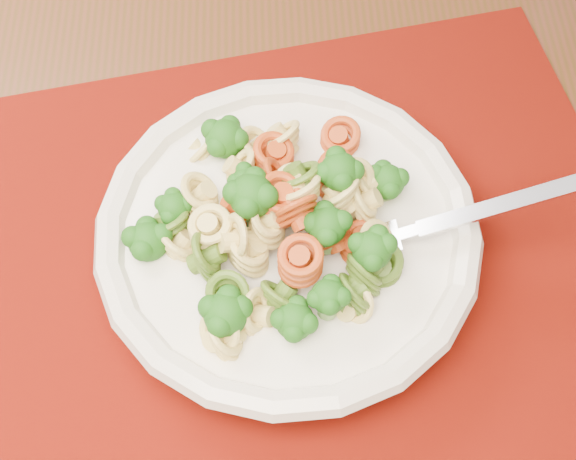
{
  "coord_description": "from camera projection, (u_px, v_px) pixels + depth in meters",
  "views": [
    {
      "loc": [
        0.34,
        -0.16,
        1.26
      ],
      "look_at": [
        0.32,
        0.1,
        0.81
      ],
      "focal_mm": 50.0,
      "sensor_mm": 36.0,
      "label": 1
    }
  ],
  "objects": [
    {
      "name": "dining_table",
      "position": [
        252.0,
        247.0,
        0.68
      ],
      "size": [
        1.48,
        1.04,
        0.77
      ],
      "rotation": [
        0.0,
        0.0,
        0.11
      ],
      "color": "#4E2616",
      "rests_on": "ground"
    },
    {
      "name": "pasta_broccoli_heap",
      "position": [
        288.0,
        225.0,
        0.51
      ],
      "size": [
        0.21,
        0.21,
        0.06
      ],
      "primitive_type": null,
      "color": "#E8D172",
      "rests_on": "pasta_bowl"
    },
    {
      "name": "placemat",
      "position": [
        293.0,
        256.0,
        0.55
      ],
      "size": [
        0.57,
        0.5,
        0.0
      ],
      "primitive_type": "cube",
      "rotation": [
        0.0,
        0.0,
        0.3
      ],
      "color": "#641004",
      "rests_on": "dining_table"
    },
    {
      "name": "pasta_bowl",
      "position": [
        288.0,
        238.0,
        0.53
      ],
      "size": [
        0.25,
        0.25,
        0.05
      ],
      "color": "white",
      "rests_on": "placemat"
    },
    {
      "name": "fork",
      "position": [
        380.0,
        241.0,
        0.51
      ],
      "size": [
        0.18,
        0.06,
        0.08
      ],
      "primitive_type": null,
      "rotation": [
        0.0,
        -0.35,
        0.21
      ],
      "color": "silver",
      "rests_on": "pasta_bowl"
    }
  ]
}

